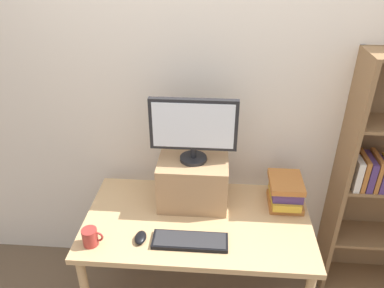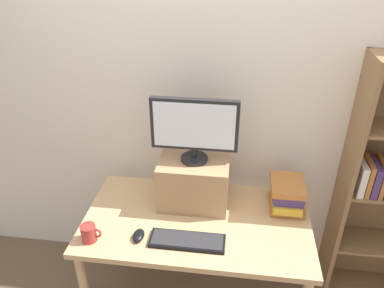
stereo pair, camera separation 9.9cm
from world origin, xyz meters
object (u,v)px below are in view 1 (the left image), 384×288
desk (197,229)px  coffee_mug (91,237)px  keyboard (190,241)px  computer_monitor (193,128)px  computer_mouse (141,237)px  book_stack (285,192)px  riser_box (193,181)px

desk → coffee_mug: size_ratio=11.48×
keyboard → coffee_mug: size_ratio=3.56×
computer_monitor → computer_mouse: 0.68m
book_stack → keyboard: bearing=-145.8°
computer_monitor → desk: bearing=-77.5°
desk → computer_mouse: computer_mouse is taller
riser_box → book_stack: riser_box is taller
desk → book_stack: book_stack is taller
computer_monitor → coffee_mug: computer_monitor is taller
desk → riser_box: riser_box is taller
computer_monitor → keyboard: size_ratio=1.21×
riser_box → book_stack: bearing=0.7°
computer_monitor → computer_mouse: bearing=-125.5°
computer_mouse → book_stack: size_ratio=0.39×
computer_mouse → book_stack: book_stack is taller
riser_box → book_stack: size_ratio=1.59×
riser_box → computer_monitor: bearing=-90.0°
book_stack → coffee_mug: book_stack is taller
desk → riser_box: 0.30m
computer_monitor → keyboard: computer_monitor is taller
desk → computer_monitor: size_ratio=2.66×
keyboard → book_stack: 0.68m
riser_box → coffee_mug: bearing=-141.1°
riser_box → computer_mouse: (-0.27, -0.37, -0.13)m
computer_monitor → keyboard: 0.63m
book_stack → coffee_mug: bearing=-158.5°
keyboard → coffee_mug: 0.54m
computer_mouse → book_stack: (0.83, 0.38, 0.08)m
computer_mouse → coffee_mug: 0.27m
book_stack → coffee_mug: size_ratio=2.26×
riser_box → keyboard: (0.01, -0.37, -0.14)m
computer_monitor → book_stack: 0.71m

